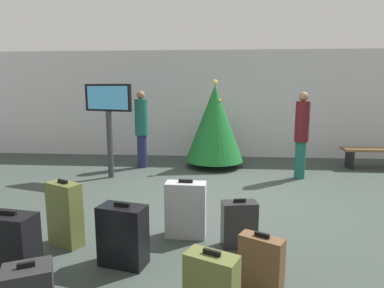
{
  "coord_description": "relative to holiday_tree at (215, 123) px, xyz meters",
  "views": [
    {
      "loc": [
        -0.28,
        -5.31,
        1.88
      ],
      "look_at": [
        -0.71,
        0.38,
        0.9
      ],
      "focal_mm": 30.98,
      "sensor_mm": 36.0,
      "label": 1
    }
  ],
  "objects": [
    {
      "name": "suitcase_4",
      "position": [
        0.33,
        -4.02,
        -0.77
      ],
      "size": [
        0.44,
        0.28,
        0.59
      ],
      "color": "#232326",
      "rests_on": "ground_plane"
    },
    {
      "name": "suitcase_0",
      "position": [
        -1.84,
        -5.02,
        -0.69
      ],
      "size": [
        0.51,
        0.33,
        0.77
      ],
      "color": "black",
      "rests_on": "ground_plane"
    },
    {
      "name": "waiting_bench",
      "position": [
        3.71,
        0.12,
        -0.69
      ],
      "size": [
        1.4,
        0.44,
        0.48
      ],
      "color": "brown",
      "rests_on": "ground_plane"
    },
    {
      "name": "suitcase_5",
      "position": [
        -1.74,
        -4.15,
        -0.66
      ],
      "size": [
        0.47,
        0.37,
        0.81
      ],
      "color": "#59602D",
      "rests_on": "ground_plane"
    },
    {
      "name": "traveller_0",
      "position": [
        1.79,
        -0.88,
        -0.09
      ],
      "size": [
        0.39,
        0.39,
        1.79
      ],
      "color": "#19594C",
      "rests_on": "ground_plane"
    },
    {
      "name": "suitcase_3",
      "position": [
        0.03,
        -5.33,
        -0.76
      ],
      "size": [
        0.47,
        0.36,
        0.61
      ],
      "color": "#59602D",
      "rests_on": "ground_plane"
    },
    {
      "name": "suitcase_2",
      "position": [
        -0.32,
        -3.81,
        -0.69
      ],
      "size": [
        0.51,
        0.25,
        0.75
      ],
      "color": "#9EA0A5",
      "rests_on": "ground_plane"
    },
    {
      "name": "back_wall",
      "position": [
        0.34,
        1.31,
        0.38
      ],
      "size": [
        16.0,
        0.2,
        2.85
      ],
      "primitive_type": "cube",
      "color": "silver",
      "rests_on": "ground_plane"
    },
    {
      "name": "holiday_tree",
      "position": [
        0.0,
        0.0,
        0.0
      ],
      "size": [
        1.37,
        1.37,
        2.06
      ],
      "color": "#4C3319",
      "rests_on": "ground_plane"
    },
    {
      "name": "suitcase_1",
      "position": [
        -0.92,
        -4.54,
        -0.72
      ],
      "size": [
        0.54,
        0.37,
        0.69
      ],
      "color": "black",
      "rests_on": "ground_plane"
    },
    {
      "name": "traveller_1",
      "position": [
        -1.71,
        -0.18,
        -0.09
      ],
      "size": [
        0.33,
        0.33,
        1.8
      ],
      "color": "#1E234C",
      "rests_on": "ground_plane"
    },
    {
      "name": "flight_info_kiosk",
      "position": [
        -2.17,
        -1.12,
        0.35
      ],
      "size": [
        1.04,
        0.38,
        1.95
      ],
      "color": "#333338",
      "rests_on": "ground_plane"
    },
    {
      "name": "ground_plane",
      "position": [
        0.34,
        -2.45,
        -1.05
      ],
      "size": [
        16.0,
        16.0,
        0.0
      ],
      "primitive_type": "plane",
      "color": "#38423D"
    },
    {
      "name": "suitcase_6",
      "position": [
        0.49,
        -4.86,
        -0.79
      ],
      "size": [
        0.44,
        0.34,
        0.56
      ],
      "color": "brown",
      "rests_on": "ground_plane"
    }
  ]
}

